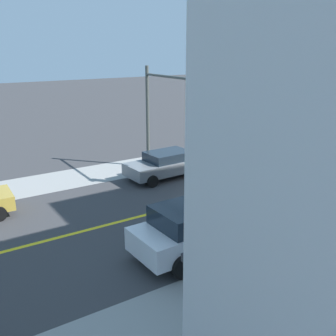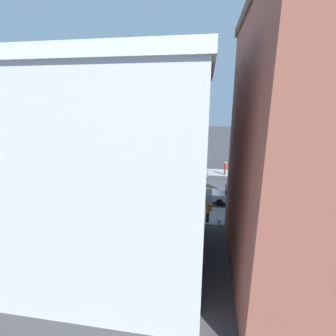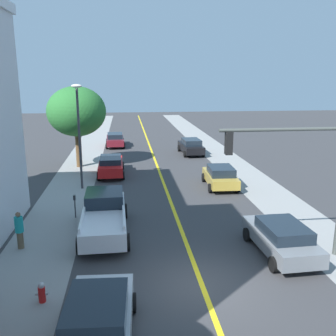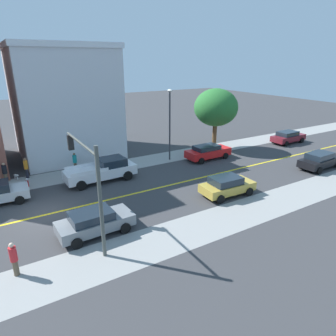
# 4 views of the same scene
# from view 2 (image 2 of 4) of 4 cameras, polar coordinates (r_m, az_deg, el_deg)

# --- Properties ---
(ground_plane) EXTENTS (140.00, 140.00, 0.00)m
(ground_plane) POSITION_cam_2_polar(r_m,az_deg,el_deg) (27.52, 8.98, -4.73)
(ground_plane) COLOR #38383A
(sidewalk_left) EXTENTS (3.27, 126.00, 0.01)m
(sidewalk_left) POSITION_cam_2_polar(r_m,az_deg,el_deg) (21.44, 8.83, -10.78)
(sidewalk_left) COLOR gray
(sidewalk_left) RESTS_ON ground
(sidewalk_right) EXTENTS (3.27, 126.00, 0.01)m
(sidewalk_right) POSITION_cam_2_polar(r_m,az_deg,el_deg) (33.80, 9.08, -0.89)
(sidewalk_right) COLOR gray
(sidewalk_right) RESTS_ON ground
(road_centerline_stripe) EXTENTS (0.20, 126.00, 0.00)m
(road_centerline_stripe) POSITION_cam_2_polar(r_m,az_deg,el_deg) (27.52, 8.98, -4.73)
(road_centerline_stripe) COLOR yellow
(road_centerline_stripe) RESTS_ON ground
(pale_office_building) EXTENTS (11.98, 7.36, 13.92)m
(pale_office_building) POSITION_cam_2_polar(r_m,az_deg,el_deg) (13.81, 31.11, 3.00)
(pale_office_building) COLOR #935142
(pale_office_building) RESTS_ON ground
(corner_shop_building) EXTENTS (10.08, 9.77, 11.21)m
(corner_shop_building) POSITION_cam_2_polar(r_m,az_deg,el_deg) (13.93, -10.94, -0.66)
(corner_shop_building) COLOR silver
(corner_shop_building) RESTS_ON ground
(street_tree_right_corner) EXTENTS (3.86, 3.86, 7.28)m
(street_tree_right_corner) POSITION_cam_2_polar(r_m,az_deg,el_deg) (20.79, 32.06, 2.47)
(street_tree_right_corner) COLOR brown
(street_tree_right_corner) RESTS_ON ground
(fire_hydrant) EXTENTS (0.44, 0.24, 0.74)m
(fire_hydrant) POSITION_cam_2_polar(r_m,az_deg,el_deg) (22.14, 10.02, -8.92)
(fire_hydrant) COLOR red
(fire_hydrant) RESTS_ON ground
(parking_meter) EXTENTS (0.12, 0.18, 1.29)m
(parking_meter) POSITION_cam_2_polar(r_m,az_deg,el_deg) (23.25, -9.91, -6.38)
(parking_meter) COLOR #4C4C51
(parking_meter) RESTS_ON ground
(traffic_light_mast) EXTENTS (5.43, 0.32, 5.99)m
(traffic_light_mast) POSITION_cam_2_polar(r_m,az_deg,el_deg) (30.89, 6.06, 5.36)
(traffic_light_mast) COLOR #474C47
(traffic_light_mast) RESTS_ON ground
(street_lamp) EXTENTS (0.70, 0.36, 7.06)m
(street_lamp) POSITION_cam_2_polar(r_m,az_deg,el_deg) (24.46, -23.10, 2.16)
(street_lamp) COLOR #38383D
(street_lamp) RESTS_ON ground
(red_sedan_left_curb) EXTENTS (2.10, 4.82, 1.49)m
(red_sedan_left_curb) POSITION_cam_2_polar(r_m,az_deg,el_deg) (28.76, -26.26, -3.63)
(red_sedan_left_curb) COLOR red
(red_sedan_left_curb) RESTS_ON ground
(black_sedan_right_curb) EXTENTS (2.19, 4.70, 1.54)m
(black_sedan_right_curb) POSITION_cam_2_polar(r_m,az_deg,el_deg) (38.94, -28.71, 0.77)
(black_sedan_right_curb) COLOR black
(black_sedan_right_curb) RESTS_ON ground
(silver_sedan_left_curb) EXTENTS (2.29, 4.41, 1.53)m
(silver_sedan_left_curb) POSITION_cam_2_polar(r_m,az_deg,el_deg) (24.05, 15.62, -6.14)
(silver_sedan_left_curb) COLOR #B7BABF
(silver_sedan_left_curb) RESTS_ON ground
(grey_sedan_right_curb) EXTENTS (2.26, 4.47, 1.46)m
(grey_sedan_right_curb) POSITION_cam_2_polar(r_m,az_deg,el_deg) (31.04, 5.31, -0.76)
(grey_sedan_right_curb) COLOR slate
(grey_sedan_right_curb) RESTS_ON ground
(gold_sedan_right_curb) EXTENTS (2.22, 4.20, 1.49)m
(gold_sedan_right_curb) POSITION_cam_2_polar(r_m,az_deg,el_deg) (33.22, -12.65, 0.03)
(gold_sedan_right_curb) COLOR #B29338
(gold_sedan_right_curb) RESTS_ON ground
(white_pickup_truck) EXTENTS (2.41, 5.94, 1.85)m
(white_pickup_truck) POSITION_cam_2_polar(r_m,az_deg,el_deg) (24.18, -3.72, -5.12)
(white_pickup_truck) COLOR silver
(white_pickup_truck) RESTS_ON ground
(pedestrian_orange_shirt) EXTENTS (0.34, 0.34, 1.80)m
(pedestrian_orange_shirt) POSITION_cam_2_polar(r_m,az_deg,el_deg) (19.91, 9.33, -9.91)
(pedestrian_orange_shirt) COLOR black
(pedestrian_orange_shirt) RESTS_ON ground
(pedestrian_black_shirt) EXTENTS (0.38, 0.38, 1.73)m
(pedestrian_black_shirt) POSITION_cam_2_polar(r_m,az_deg,el_deg) (20.22, 14.10, -9.93)
(pedestrian_black_shirt) COLOR brown
(pedestrian_black_shirt) RESTS_ON ground
(pedestrian_teal_shirt) EXTENTS (0.37, 0.37, 1.72)m
(pedestrian_teal_shirt) POSITION_cam_2_polar(r_m,az_deg,el_deg) (20.60, -2.27, -8.98)
(pedestrian_teal_shirt) COLOR brown
(pedestrian_teal_shirt) RESTS_ON ground
(pedestrian_red_shirt) EXTENTS (0.34, 0.34, 1.78)m
(pedestrian_red_shirt) POSITION_cam_2_polar(r_m,az_deg,el_deg) (32.62, 13.27, 0.01)
(pedestrian_red_shirt) COLOR brown
(pedestrian_red_shirt) RESTS_ON ground
(small_dog) EXTENTS (0.65, 0.43, 0.49)m
(small_dog) POSITION_cam_2_polar(r_m,az_deg,el_deg) (20.10, 11.78, -11.80)
(small_dog) COLOR silver
(small_dog) RESTS_ON ground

